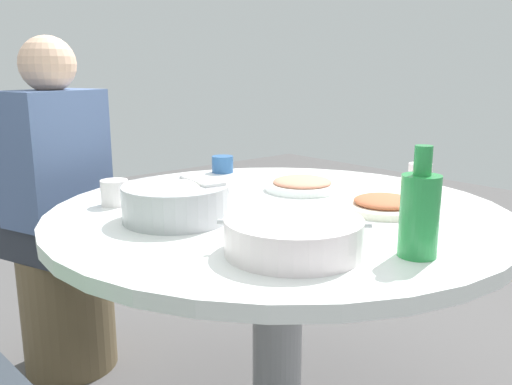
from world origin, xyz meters
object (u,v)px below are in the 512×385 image
stool_for_diner_right (68,309)px  tea_cup_far (115,193)px  dish_tofu_braise (384,204)px  dish_shrimp (302,185)px  soup_bowl (293,237)px  round_dining_table (278,254)px  tea_cup_side (420,174)px  dish_noodles (162,187)px  diner_right (56,166)px  green_bottle (419,213)px  tea_cup_near (223,164)px  rice_bowl (176,202)px

stool_for_diner_right → tea_cup_far: bearing=-3.4°
dish_tofu_braise → dish_shrimp: bearing=177.9°
soup_bowl → stool_for_diner_right: bearing=-176.8°
round_dining_table → tea_cup_side: bearing=81.2°
dish_tofu_braise → dish_noodles: dish_tofu_braise is taller
dish_noodles → diner_right: (-0.43, -0.16, 0.03)m
green_bottle → tea_cup_near: green_bottle is taller
green_bottle → rice_bowl: bearing=-158.2°
dish_shrimp → tea_cup_far: (-0.21, -0.53, 0.02)m
dish_noodles → tea_cup_far: bearing=-71.6°
dish_noodles → tea_cup_near: size_ratio=2.76×
soup_bowl → tea_cup_near: (-0.80, 0.43, -0.00)m
round_dining_table → tea_cup_side: size_ratio=16.39×
soup_bowl → dish_tofu_braise: 0.43m
round_dining_table → dish_noodles: (-0.39, -0.13, 0.15)m
diner_right → tea_cup_far: bearing=-3.4°
soup_bowl → dish_shrimp: (-0.40, 0.44, -0.02)m
dish_shrimp → dish_noodles: (-0.28, -0.34, -0.00)m
round_dining_table → tea_cup_far: size_ratio=16.34×
tea_cup_near → stool_for_diner_right: (-0.31, -0.50, -0.53)m
dish_shrimp → dish_noodles: size_ratio=1.06×
rice_bowl → soup_bowl: bearing=6.9°
dish_tofu_braise → diner_right: (-1.03, -0.49, 0.02)m
tea_cup_far → stool_for_diner_right: (-0.50, 0.03, -0.54)m
round_dining_table → tea_cup_near: tea_cup_near is taller
round_dining_table → stool_for_diner_right: (-0.83, -0.29, -0.37)m
tea_cup_far → stool_for_diner_right: bearing=176.6°
rice_bowl → diner_right: 0.74m
green_bottle → tea_cup_near: 1.02m
green_bottle → tea_cup_far: green_bottle is taller
stool_for_diner_right → dish_shrimp: bearing=35.1°
dish_shrimp → stool_for_diner_right: bearing=-144.9°
green_bottle → tea_cup_near: bearing=165.3°
dish_tofu_braise → tea_cup_side: size_ratio=3.07×
soup_bowl → diner_right: (-1.11, -0.06, 0.01)m
dish_tofu_braise → dish_noodles: size_ratio=1.08×
soup_bowl → dish_tofu_braise: (-0.08, 0.43, -0.02)m
round_dining_table → green_bottle: (0.47, -0.05, 0.23)m
dish_shrimp → tea_cup_side: size_ratio=3.03×
dish_tofu_braise → tea_cup_far: tea_cup_far is taller
diner_right → stool_for_diner_right: bearing=0.0°
round_dining_table → dish_tofu_braise: 0.32m
dish_tofu_braise → rice_bowl: bearing=-121.6°
stool_for_diner_right → rice_bowl: bearing=1.4°
tea_cup_near → tea_cup_side: size_ratio=1.03×
dish_shrimp → tea_cup_near: (-0.40, -0.00, 0.01)m
tea_cup_far → tea_cup_near: bearing=109.7°
soup_bowl → green_bottle: bearing=44.2°
round_dining_table → dish_shrimp: dish_shrimp is taller
green_bottle → dish_tofu_braise: bearing=136.3°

